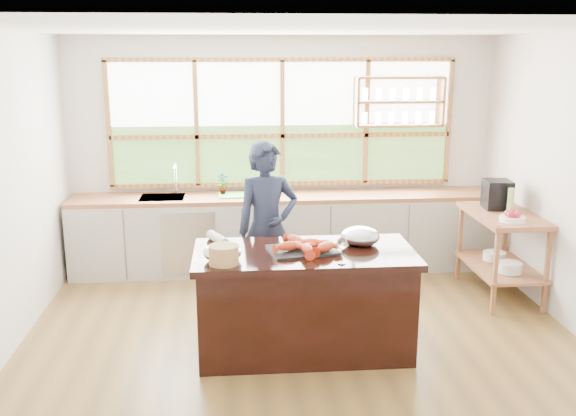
{
  "coord_description": "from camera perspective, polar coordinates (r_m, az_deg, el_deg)",
  "views": [
    {
      "loc": [
        -0.57,
        -5.29,
        2.54
      ],
      "look_at": [
        -0.11,
        0.15,
        1.19
      ],
      "focal_mm": 40.0,
      "sensor_mm": 36.0,
      "label": 1
    }
  ],
  "objects": [
    {
      "name": "ground_plane",
      "position": [
        5.89,
        1.2,
        -11.61
      ],
      "size": [
        5.0,
        5.0,
        0.0
      ],
      "primitive_type": "plane",
      "color": "brown"
    },
    {
      "name": "room_shell",
      "position": [
        5.88,
        1.0,
        6.22
      ],
      "size": [
        5.02,
        4.52,
        2.71
      ],
      "color": "beige",
      "rests_on": "ground_plane"
    },
    {
      "name": "back_counter",
      "position": [
        7.54,
        -0.46,
        -2.13
      ],
      "size": [
        4.9,
        0.63,
        0.9
      ],
      "color": "#B3B2A8",
      "rests_on": "ground_plane"
    },
    {
      "name": "right_shelf_unit",
      "position": [
        7.04,
        18.48,
        -2.78
      ],
      "size": [
        0.62,
        1.1,
        0.9
      ],
      "color": "#AA6B3F",
      "rests_on": "ground_plane"
    },
    {
      "name": "island",
      "position": [
        5.53,
        1.44,
        -8.25
      ],
      "size": [
        1.85,
        0.9,
        0.9
      ],
      "color": "black",
      "rests_on": "ground_plane"
    },
    {
      "name": "cook",
      "position": [
        6.24,
        -1.84,
        -1.81
      ],
      "size": [
        0.7,
        0.55,
        1.7
      ],
      "primitive_type": "imported",
      "rotation": [
        0.0,
        0.0,
        0.26
      ],
      "color": "#1A2036",
      "rests_on": "ground_plane"
    },
    {
      "name": "potted_plant",
      "position": [
        7.44,
        -5.88,
        2.18
      ],
      "size": [
        0.14,
        0.1,
        0.27
      ],
      "primitive_type": "imported",
      "rotation": [
        0.0,
        0.0,
        0.03
      ],
      "color": "slate",
      "rests_on": "back_counter"
    },
    {
      "name": "cutting_board",
      "position": [
        7.41,
        -4.66,
        1.15
      ],
      "size": [
        0.42,
        0.32,
        0.01
      ],
      "primitive_type": "cube",
      "rotation": [
        0.0,
        0.0,
        0.06
      ],
      "color": "#4EBE44",
      "rests_on": "back_counter"
    },
    {
      "name": "espresso_machine",
      "position": [
        7.12,
        18.1,
        1.16
      ],
      "size": [
        0.29,
        0.31,
        0.3
      ],
      "primitive_type": "cube",
      "rotation": [
        0.0,
        0.0,
        -0.09
      ],
      "color": "black",
      "rests_on": "right_shelf_unit"
    },
    {
      "name": "wine_bottle",
      "position": [
        6.94,
        19.17,
        0.6
      ],
      "size": [
        0.07,
        0.07,
        0.27
      ],
      "primitive_type": "cylinder",
      "rotation": [
        0.0,
        0.0,
        -0.1
      ],
      "color": "#A4C667",
      "rests_on": "right_shelf_unit"
    },
    {
      "name": "fruit_bowl",
      "position": [
        6.66,
        19.35,
        -0.77
      ],
      "size": [
        0.25,
        0.25,
        0.11
      ],
      "color": "white",
      "rests_on": "right_shelf_unit"
    },
    {
      "name": "slate_board",
      "position": [
        5.38,
        1.31,
        -3.75
      ],
      "size": [
        0.61,
        0.49,
        0.02
      ],
      "primitive_type": "cube",
      "rotation": [
        0.0,
        0.0,
        0.18
      ],
      "color": "black",
      "rests_on": "island"
    },
    {
      "name": "lobster_pile",
      "position": [
        5.34,
        1.59,
        -3.34
      ],
      "size": [
        0.52,
        0.48,
        0.08
      ],
      "color": "red",
      "rests_on": "slate_board"
    },
    {
      "name": "mixing_bowl_left",
      "position": [
        5.16,
        -5.84,
        -3.93
      ],
      "size": [
        0.31,
        0.31,
        0.15
      ],
      "primitive_type": "ellipsoid",
      "color": "#B2B5B9",
      "rests_on": "island"
    },
    {
      "name": "mixing_bowl_right",
      "position": [
        5.57,
        6.45,
        -2.51
      ],
      "size": [
        0.34,
        0.34,
        0.16
      ],
      "primitive_type": "ellipsoid",
      "color": "#B2B5B9",
      "rests_on": "island"
    },
    {
      "name": "wine_glass",
      "position": [
        5.03,
        4.82,
        -3.23
      ],
      "size": [
        0.08,
        0.08,
        0.22
      ],
      "color": "white",
      "rests_on": "island"
    },
    {
      "name": "wicker_basket",
      "position": [
        5.06,
        -5.73,
        -4.16
      ],
      "size": [
        0.24,
        0.24,
        0.15
      ],
      "primitive_type": "cylinder",
      "color": "tan",
      "rests_on": "island"
    },
    {
      "name": "parchment_roll",
      "position": [
        5.62,
        -6.29,
        -2.71
      ],
      "size": [
        0.2,
        0.3,
        0.08
      ],
      "primitive_type": "cylinder",
      "rotation": [
        1.57,
        0.0,
        0.45
      ],
      "color": "white",
      "rests_on": "island"
    }
  ]
}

